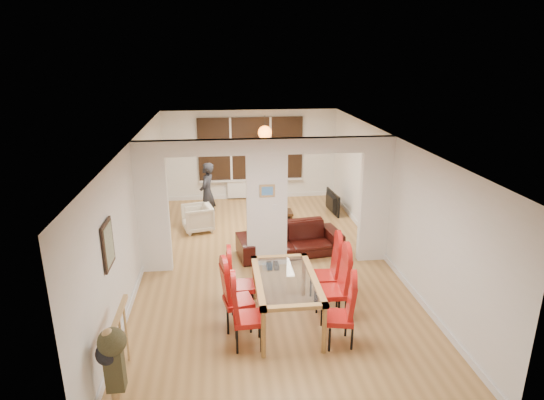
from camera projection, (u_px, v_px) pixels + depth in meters
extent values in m
cube|color=#A87B43|center=(267.00, 264.00, 9.34)|extent=(5.00, 9.00, 0.01)
cube|color=white|center=(267.00, 204.00, 8.94)|extent=(5.00, 0.18, 2.60)
cube|color=black|center=(251.00, 149.00, 13.07)|extent=(3.00, 0.08, 1.80)
cube|color=white|center=(251.00, 189.00, 13.40)|extent=(1.40, 0.08, 0.50)
sphere|color=orange|center=(265.00, 133.00, 11.82)|extent=(0.36, 0.36, 0.36)
cube|color=gray|center=(108.00, 245.00, 6.31)|extent=(0.04, 0.52, 0.67)
cube|color=#4C8CD8|center=(267.00, 191.00, 8.75)|extent=(0.30, 0.03, 0.25)
imported|color=black|center=(290.00, 239.00, 9.73)|extent=(2.32, 1.18, 0.65)
imported|color=beige|center=(198.00, 218.00, 10.99)|extent=(0.82, 0.84, 0.64)
imported|color=black|center=(207.00, 193.00, 11.38)|extent=(0.65, 0.53, 1.56)
imported|color=black|center=(329.00, 202.00, 12.25)|extent=(1.01, 0.22, 0.57)
cylinder|color=#143F19|center=(273.00, 206.00, 11.78)|extent=(0.06, 0.06, 0.26)
imported|color=black|center=(283.00, 211.00, 11.68)|extent=(0.23, 0.23, 0.06)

